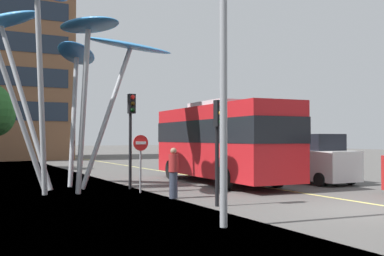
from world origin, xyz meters
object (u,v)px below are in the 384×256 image
at_px(traffic_light_kerb_near, 219,129).
at_px(leaf_sculpture, 49,29).
at_px(car_side_street, 197,154).
at_px(car_parked_mid, 316,160).
at_px(car_parked_far, 245,157).
at_px(no_entry_sign, 141,154).
at_px(pedestrian, 173,173).
at_px(red_bus, 221,139).
at_px(traffic_light_kerb_far, 131,120).

bearing_deg(traffic_light_kerb_near, leaf_sculpture, 118.98).
bearing_deg(car_side_street, car_parked_mid, -91.29).
bearing_deg(leaf_sculpture, car_parked_far, 15.43).
bearing_deg(car_parked_far, no_entry_sign, -146.82).
relative_size(car_parked_far, car_side_street, 1.03).
height_order(leaf_sculpture, no_entry_sign, leaf_sculpture).
xyz_separation_m(leaf_sculpture, pedestrian, (3.40, -4.44, -5.55)).
xyz_separation_m(car_side_street, pedestrian, (-8.42, -14.09, -0.10)).
distance_m(red_bus, pedestrian, 5.91).
relative_size(leaf_sculpture, traffic_light_kerb_far, 2.63).
xyz_separation_m(leaf_sculpture, car_parked_mid, (11.54, -2.57, -5.37)).
bearing_deg(car_parked_mid, traffic_light_kerb_near, -151.15).
relative_size(traffic_light_kerb_near, pedestrian, 1.85).
relative_size(leaf_sculpture, no_entry_sign, 4.64).
height_order(leaf_sculpture, traffic_light_kerb_far, leaf_sculpture).
relative_size(traffic_light_kerb_near, no_entry_sign, 1.47).
bearing_deg(leaf_sculpture, pedestrian, -52.56).
bearing_deg(car_parked_mid, traffic_light_kerb_far, 169.39).
bearing_deg(car_parked_mid, car_side_street, 88.71).
xyz_separation_m(car_parked_mid, no_entry_sign, (-8.56, 0.18, 0.42)).
bearing_deg(leaf_sculpture, car_side_street, 39.24).
bearing_deg(car_parked_far, car_side_street, 87.02).
height_order(car_parked_far, pedestrian, car_parked_far).
distance_m(pedestrian, no_entry_sign, 2.18).
bearing_deg(no_entry_sign, leaf_sculpture, 141.27).
height_order(traffic_light_kerb_near, no_entry_sign, traffic_light_kerb_near).
height_order(car_side_street, pedestrian, car_side_street).
bearing_deg(pedestrian, leaf_sculpture, 127.44).
relative_size(red_bus, car_parked_mid, 2.48).
relative_size(car_side_street, pedestrian, 2.36).
height_order(traffic_light_kerb_near, traffic_light_kerb_far, traffic_light_kerb_far).
relative_size(red_bus, car_parked_far, 2.31).
bearing_deg(car_parked_mid, no_entry_sign, 178.80).
relative_size(traffic_light_kerb_near, car_parked_far, 0.76).
height_order(leaf_sculpture, car_side_street, leaf_sculpture).
relative_size(red_bus, car_side_street, 2.39).
distance_m(red_bus, traffic_light_kerb_far, 4.64).
bearing_deg(no_entry_sign, car_parked_mid, -1.20).
distance_m(red_bus, car_parked_mid, 4.51).
height_order(car_side_street, no_entry_sign, no_entry_sign).
xyz_separation_m(red_bus, car_parked_mid, (3.88, -2.06, -1.00)).
height_order(red_bus, no_entry_sign, red_bus).
xyz_separation_m(leaf_sculpture, no_entry_sign, (2.98, -2.39, -4.95)).
xyz_separation_m(leaf_sculpture, traffic_light_kerb_far, (3.11, -0.99, -3.62)).
bearing_deg(leaf_sculpture, car_parked_mid, -12.55).
xyz_separation_m(car_parked_far, car_side_street, (0.34, 6.48, -0.01)).
distance_m(traffic_light_kerb_near, car_side_street, 18.39).
xyz_separation_m(traffic_light_kerb_far, pedestrian, (0.29, -3.45, -1.93)).
height_order(traffic_light_kerb_far, car_parked_far, traffic_light_kerb_far).
bearing_deg(pedestrian, red_bus, 42.72).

